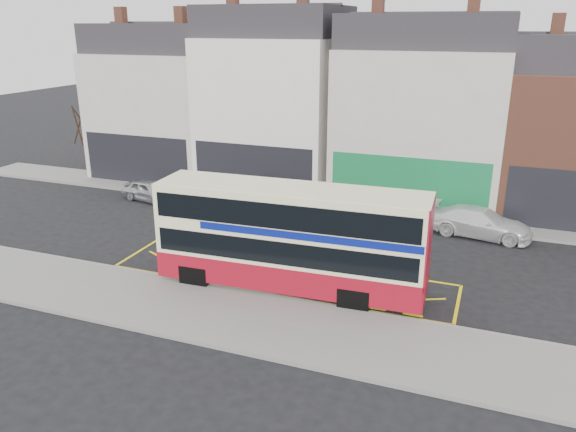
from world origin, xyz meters
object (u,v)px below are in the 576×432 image
at_px(bus_stop_post, 191,240).
at_px(car_white, 480,222).
at_px(car_grey, 264,199).
at_px(street_tree_right, 511,157).
at_px(car_silver, 150,191).
at_px(double_decker_bus, 291,237).
at_px(street_tree_left, 87,115).

height_order(bus_stop_post, car_white, bus_stop_post).
relative_size(car_grey, street_tree_right, 0.81).
bearing_deg(car_silver, double_decker_bus, -112.94).
relative_size(car_grey, street_tree_left, 0.69).
height_order(bus_stop_post, street_tree_left, street_tree_left).
height_order(double_decker_bus, street_tree_right, street_tree_right).
xyz_separation_m(bus_stop_post, car_white, (10.34, 9.60, -1.16)).
height_order(car_silver, street_tree_right, street_tree_right).
xyz_separation_m(bus_stop_post, street_tree_right, (11.42, 12.28, 1.57)).
bearing_deg(double_decker_bus, street_tree_right, 53.35).
height_order(double_decker_bus, car_white, double_decker_bus).
xyz_separation_m(car_silver, car_white, (18.21, 0.81, 0.09)).
xyz_separation_m(bus_stop_post, car_grey, (-0.98, 9.43, -1.19)).
height_order(car_grey, street_tree_right, street_tree_right).
distance_m(car_silver, street_tree_right, 19.81).
distance_m(double_decker_bus, street_tree_right, 13.68).
relative_size(bus_stop_post, car_silver, 0.79).
bearing_deg(street_tree_right, car_white, -112.07).
bearing_deg(street_tree_left, car_silver, -28.22).
distance_m(car_grey, car_white, 11.31).
bearing_deg(car_silver, car_white, -76.61).
xyz_separation_m(double_decker_bus, bus_stop_post, (-3.79, -0.99, -0.30)).
bearing_deg(street_tree_right, car_silver, -169.76).
relative_size(double_decker_bus, street_tree_left, 1.75).
bearing_deg(double_decker_bus, car_white, 50.17).
distance_m(bus_stop_post, car_silver, 11.87).
bearing_deg(double_decker_bus, car_grey, 116.86).
relative_size(car_grey, car_white, 0.84).
xyz_separation_m(bus_stop_post, street_tree_left, (-15.06, 12.65, 2.18)).
xyz_separation_m(double_decker_bus, street_tree_left, (-18.85, 11.66, 1.88)).
relative_size(bus_stop_post, car_grey, 0.70).
xyz_separation_m(car_silver, car_grey, (6.90, 0.64, 0.06)).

